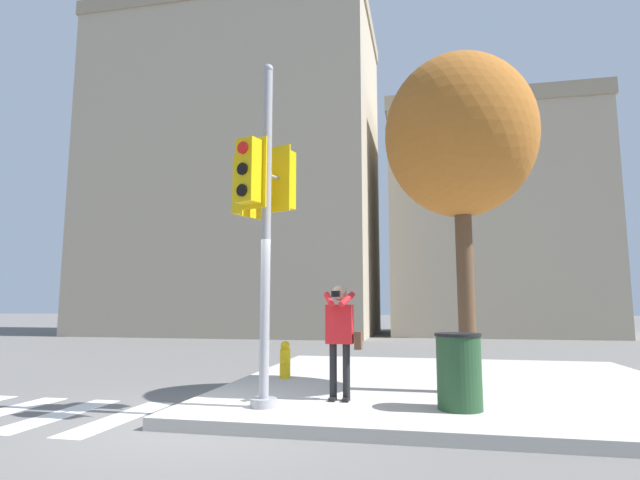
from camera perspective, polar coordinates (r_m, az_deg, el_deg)
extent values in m
plane|color=slate|center=(7.22, -13.85, -19.73)|extent=(160.00, 160.00, 0.00)
cube|color=#BCB7AD|center=(10.01, 15.10, -15.72)|extent=(8.00, 8.00, 0.16)
cube|color=silver|center=(7.87, -21.86, -18.35)|extent=(0.46, 2.28, 0.01)
cube|color=silver|center=(8.43, -27.67, -17.28)|extent=(0.46, 2.28, 0.01)
cube|color=silver|center=(9.06, -32.65, -16.21)|extent=(0.46, 2.28, 0.01)
cylinder|color=#939399|center=(7.28, -6.47, -17.99)|extent=(0.37, 0.37, 0.12)
cylinder|color=#939399|center=(7.25, -6.18, 1.39)|extent=(0.14, 0.14, 4.77)
sphere|color=#939399|center=(7.99, -5.92, 18.85)|extent=(0.15, 0.15, 0.15)
cylinder|color=#939399|center=(7.55, -5.24, 7.16)|extent=(0.13, 0.24, 0.05)
cube|color=#E5B70C|center=(7.74, -4.19, 6.79)|extent=(0.36, 0.33, 0.90)
cube|color=#E5B70C|center=(7.63, -4.77, 6.99)|extent=(0.40, 0.16, 1.02)
cylinder|color=red|center=(7.92, -3.59, 8.69)|extent=(0.17, 0.09, 0.17)
cylinder|color=black|center=(7.84, -3.61, 6.59)|extent=(0.17, 0.09, 0.17)
cylinder|color=black|center=(7.78, -3.63, 4.44)|extent=(0.17, 0.09, 0.17)
cylinder|color=#939399|center=(7.25, -6.99, 7.40)|extent=(0.12, 0.24, 0.05)
cube|color=#E5B70C|center=(7.08, -8.17, 7.80)|extent=(0.36, 0.33, 0.90)
cube|color=#E5B70C|center=(7.18, -7.50, 7.58)|extent=(0.40, 0.16, 1.02)
cylinder|color=red|center=(7.06, -8.83, 10.39)|extent=(0.17, 0.08, 0.17)
cylinder|color=black|center=(6.98, -8.88, 8.04)|extent=(0.17, 0.08, 0.17)
cylinder|color=black|center=(6.90, -8.93, 5.64)|extent=(0.17, 0.08, 0.17)
cylinder|color=#939399|center=(7.50, -7.20, 6.46)|extent=(0.23, 0.13, 0.05)
cube|color=#E5B70C|center=(7.65, -8.56, 6.20)|extent=(0.33, 0.37, 0.90)
cube|color=#E5B70C|center=(7.57, -7.81, 6.34)|extent=(0.18, 0.40, 1.02)
cylinder|color=red|center=(7.82, -9.26, 8.20)|extent=(0.09, 0.17, 0.17)
cylinder|color=black|center=(7.74, -9.30, 6.06)|extent=(0.09, 0.17, 0.17)
cylinder|color=black|center=(7.68, -9.35, 3.88)|extent=(0.09, 0.17, 0.17)
cube|color=black|center=(7.72, 1.45, -17.70)|extent=(0.09, 0.24, 0.05)
cube|color=black|center=(7.68, 2.99, -17.74)|extent=(0.09, 0.24, 0.05)
cylinder|color=black|center=(7.72, 1.52, -14.80)|extent=(0.11, 0.11, 0.82)
cylinder|color=black|center=(7.68, 3.04, -14.82)|extent=(0.11, 0.11, 0.82)
cube|color=red|center=(7.64, 2.25, -9.58)|extent=(0.40, 0.22, 0.58)
sphere|color=tan|center=(7.64, 2.23, -6.08)|extent=(0.23, 0.23, 0.23)
cube|color=black|center=(7.33, 1.83, -6.18)|extent=(0.12, 0.10, 0.09)
cylinder|color=black|center=(7.26, 1.74, -6.16)|extent=(0.06, 0.08, 0.06)
cylinder|color=red|center=(7.52, 1.04, -6.80)|extent=(0.23, 0.35, 0.24)
cylinder|color=red|center=(7.48, 3.09, -6.79)|extent=(0.23, 0.35, 0.24)
cube|color=brown|center=(7.63, 4.40, -11.38)|extent=(0.10, 0.20, 0.26)
cylinder|color=brown|center=(8.62, 16.31, -5.15)|extent=(0.28, 0.28, 3.40)
ellipsoid|color=#A86023|center=(9.09, 15.70, 11.42)|extent=(2.56, 2.56, 2.82)
cylinder|color=yellow|center=(9.98, -4.01, -13.90)|extent=(0.21, 0.21, 0.55)
sphere|color=yellow|center=(9.95, -3.99, -11.97)|extent=(0.19, 0.19, 0.19)
cylinder|color=yellow|center=(9.85, -4.22, -13.63)|extent=(0.09, 0.06, 0.09)
cylinder|color=#234728|center=(7.25, 15.61, -14.39)|extent=(0.60, 0.60, 0.98)
cylinder|color=black|center=(7.21, 15.47, -10.39)|extent=(0.63, 0.63, 0.04)
cube|color=tan|center=(29.76, -9.35, 6.56)|extent=(15.63, 8.96, 17.48)
cube|color=gray|center=(33.17, -8.99, 22.07)|extent=(15.83, 9.16, 0.80)
cube|color=tan|center=(29.77, 18.87, 1.06)|extent=(10.82, 8.57, 11.57)
cube|color=gray|center=(31.25, 18.38, 12.34)|extent=(11.02, 8.77, 0.80)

